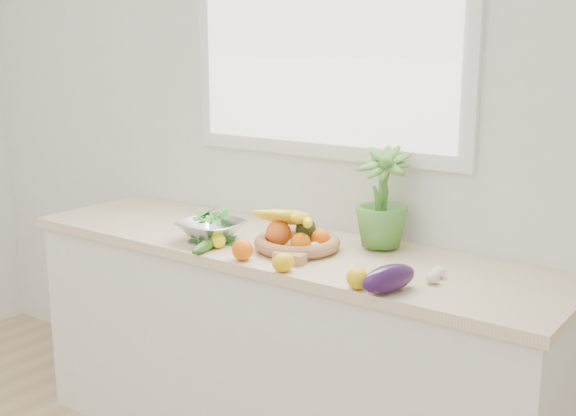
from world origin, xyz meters
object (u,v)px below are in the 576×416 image
Objects in this scene: apple at (219,221)px; cucumber at (208,245)px; fruit_basket at (296,237)px; eggplant at (389,279)px; colander_with_spinach at (211,225)px; potted_herb at (382,197)px.

apple is 0.35× the size of cucumber.
cucumber is 0.66× the size of fruit_basket.
apple is 0.96m from eggplant.
eggplant is at bearing -7.69° from colander_with_spinach.
potted_herb is (-0.26, 0.42, 0.15)m from eggplant.
fruit_basket is (0.27, 0.20, 0.03)m from cucumber.
colander_with_spinach is at bearing -58.09° from apple.
fruit_basket is 1.30× the size of colander_with_spinach.
eggplant is 0.64× the size of fruit_basket.
cucumber is 0.13m from colander_with_spinach.
apple is 0.71m from potted_herb.
fruit_basket is (0.42, -0.04, 0.01)m from apple.
colander_with_spinach is at bearing -163.79° from fruit_basket.
potted_herb is 0.35m from fruit_basket.
apple is 0.30× the size of colander_with_spinach.
fruit_basket reaches higher than colander_with_spinach.
apple is at bearing -166.38° from potted_herb.
potted_herb is at bearing 122.08° from eggplant.
eggplant is 0.84× the size of colander_with_spinach.
cucumber is at bearing -54.91° from colander_with_spinach.
eggplant is 0.98× the size of cucumber.
potted_herb is 1.10× the size of fruit_basket.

